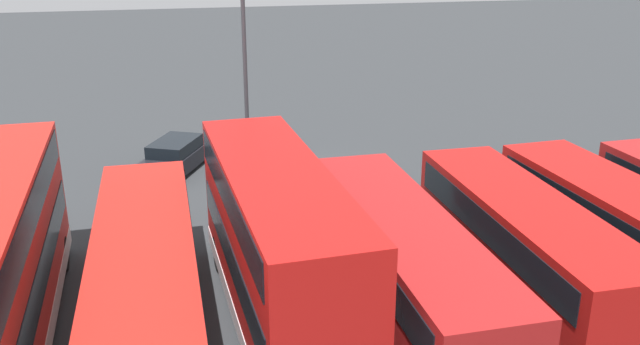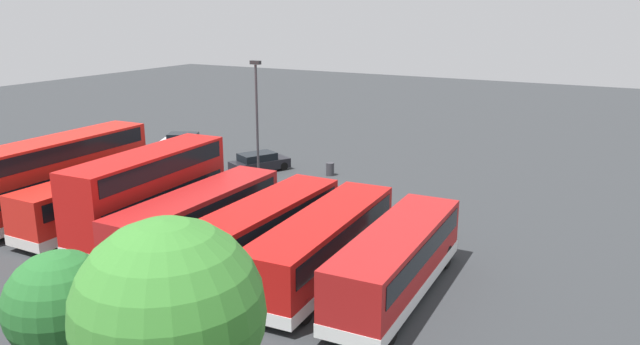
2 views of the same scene
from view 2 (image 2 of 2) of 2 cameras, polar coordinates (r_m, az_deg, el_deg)
The scene contains 14 objects.
ground_plane at distance 40.99m, azimuth -0.79°, elevation -1.68°, with size 140.00×140.00×0.00m, color #2D3033.
bus_single_deck_near_end at distance 26.11m, azimuth 7.22°, elevation -8.12°, with size 2.99×10.51×2.95m.
bus_single_deck_second at distance 27.60m, azimuth 0.38°, elevation -6.67°, with size 3.19×11.23×2.95m.
bus_single_deck_third at distance 29.55m, azimuth -5.05°, elevation -5.22°, with size 2.62×10.19×2.95m.
bus_single_deck_fourth at distance 31.47m, azimuth -11.32°, elevation -4.17°, with size 2.72×11.08×2.95m.
bus_double_decker_fifth at distance 33.67m, azimuth -15.68°, elevation -1.69°, with size 3.11×10.37×4.55m.
bus_single_deck_sixth at distance 36.55m, azimuth -19.14°, elevation -2.00°, with size 2.66×11.43×2.95m.
bus_double_decker_seventh at distance 39.10m, azimuth -22.99°, elevation -0.02°, with size 2.96×11.66×4.55m.
car_hatchback_silver at distance 45.74m, azimuth -5.73°, elevation 0.95°, with size 3.55×4.74×1.43m.
car_small_green at distance 53.93m, azimuth -12.53°, elevation 2.85°, with size 4.48×3.43×1.43m.
lamp_post_tall at distance 40.01m, azimuth -5.93°, elevation 5.20°, with size 0.70×0.30×8.63m.
waste_bin_yellow at distance 44.50m, azimuth 0.95°, elevation 0.33°, with size 0.60×0.60×0.95m, color #333338.
tree_leftmost at distance 19.89m, azimuth -23.07°, elevation -11.38°, with size 3.30×3.30×5.08m.
tree_midleft at distance 15.64m, azimuth -13.90°, elevation -12.64°, with size 4.75×4.75×7.10m.
Camera 2 is at (-19.37, 34.11, 11.90)m, focal length 34.18 mm.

